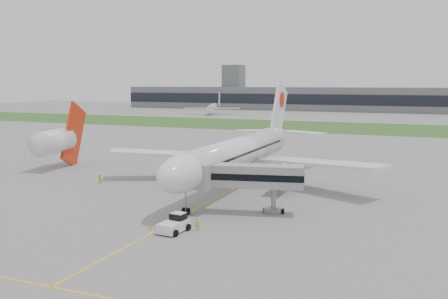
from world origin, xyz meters
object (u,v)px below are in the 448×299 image
at_px(airliner, 240,152).
at_px(neighbor_aircraft, 56,141).
at_px(pushback_tug, 175,224).
at_px(ground_crew_near, 198,224).
at_px(jet_bridge, 245,176).

relative_size(airliner, neighbor_aircraft, 3.13).
distance_m(pushback_tug, neighbor_aircraft, 50.89).
xyz_separation_m(pushback_tug, ground_crew_near, (2.24, 1.43, -0.18)).
distance_m(airliner, neighbor_aircraft, 39.63).
distance_m(airliner, jet_bridge, 17.72).
xyz_separation_m(airliner, jet_bridge, (6.79, -16.35, -0.77)).
bearing_deg(airliner, pushback_tug, -85.43).
xyz_separation_m(jet_bridge, neighbor_aircraft, (-46.39, 18.09, 0.62)).
distance_m(airliner, pushback_tug, 27.48).
relative_size(ground_crew_near, neighbor_aircraft, 0.09).
height_order(airliner, jet_bridge, airliner).
bearing_deg(airliner, neighbor_aircraft, 177.48).
xyz_separation_m(pushback_tug, neighbor_aircraft, (-41.75, 28.73, 4.58)).
bearing_deg(neighbor_aircraft, pushback_tug, -46.28).
distance_m(jet_bridge, ground_crew_near, 10.37).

